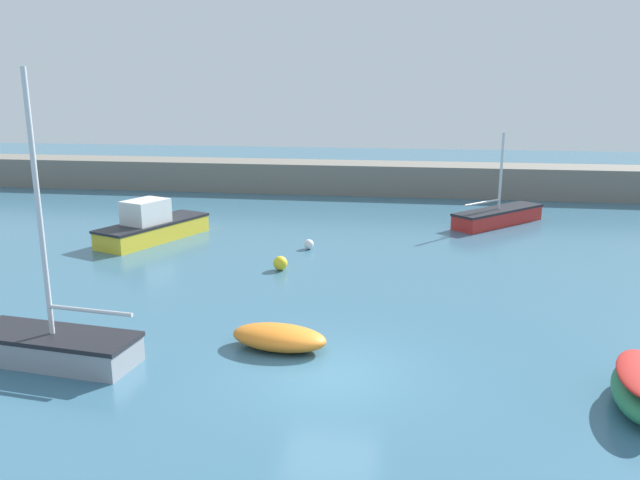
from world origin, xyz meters
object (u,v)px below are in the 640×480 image
object	(u,v)px
rowboat_white_midwater	(150,205)
mooring_buoy_yellow	(280,263)
sailboat_short_mast	(498,216)
sailboat_tall_mast	(54,344)
rowboat_blue_near	(279,337)
motorboat_with_cabin	(152,226)
mooring_buoy_white	(309,244)

from	to	relation	value
rowboat_white_midwater	mooring_buoy_yellow	xyz separation A→B (m)	(10.13, -10.58, -0.10)
mooring_buoy_yellow	sailboat_short_mast	bearing A→B (deg)	46.24
sailboat_tall_mast	rowboat_blue_near	bearing A→B (deg)	-156.41
motorboat_with_cabin	rowboat_blue_near	bearing A→B (deg)	-120.80
sailboat_short_mast	mooring_buoy_white	world-z (taller)	sailboat_short_mast
rowboat_blue_near	rowboat_white_midwater	bearing A→B (deg)	131.57
sailboat_tall_mast	mooring_buoy_white	xyz separation A→B (m)	(4.69, 12.72, -0.27)
mooring_buoy_yellow	rowboat_blue_near	bearing A→B (deg)	-77.97
sailboat_tall_mast	mooring_buoy_white	bearing A→B (deg)	-103.67
rowboat_white_midwater	rowboat_blue_near	xyz separation A→B (m)	(11.73, -18.11, -0.06)
sailboat_short_mast	rowboat_white_midwater	distance (m)	19.76
rowboat_white_midwater	rowboat_blue_near	world-z (taller)	rowboat_white_midwater
motorboat_with_cabin	mooring_buoy_white	bearing A→B (deg)	-71.71
sailboat_short_mast	mooring_buoy_white	bearing A→B (deg)	169.44
sailboat_tall_mast	motorboat_with_cabin	world-z (taller)	sailboat_tall_mast
motorboat_with_cabin	mooring_buoy_yellow	distance (m)	8.13
sailboat_short_mast	mooring_buoy_yellow	world-z (taller)	sailboat_short_mast
mooring_buoy_yellow	motorboat_with_cabin	bearing A→B (deg)	151.02
sailboat_tall_mast	rowboat_white_midwater	xyz separation A→B (m)	(-6.00, 19.86, -0.11)
motorboat_with_cabin	mooring_buoy_yellow	bearing A→B (deg)	-97.00
sailboat_tall_mast	mooring_buoy_yellow	bearing A→B (deg)	-107.41
sailboat_tall_mast	mooring_buoy_white	distance (m)	13.55
sailboat_tall_mast	sailboat_short_mast	bearing A→B (deg)	-118.86
sailboat_short_mast	motorboat_with_cabin	world-z (taller)	sailboat_short_mast
rowboat_blue_near	mooring_buoy_yellow	world-z (taller)	rowboat_blue_near
motorboat_with_cabin	rowboat_blue_near	world-z (taller)	motorboat_with_cabin
sailboat_tall_mast	rowboat_white_midwater	distance (m)	20.75
motorboat_with_cabin	rowboat_blue_near	distance (m)	14.39
sailboat_short_mast	mooring_buoy_yellow	distance (m)	13.92
mooring_buoy_yellow	rowboat_white_midwater	bearing A→B (deg)	133.74
rowboat_white_midwater	mooring_buoy_white	distance (m)	12.86
mooring_buoy_white	rowboat_white_midwater	bearing A→B (deg)	146.24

